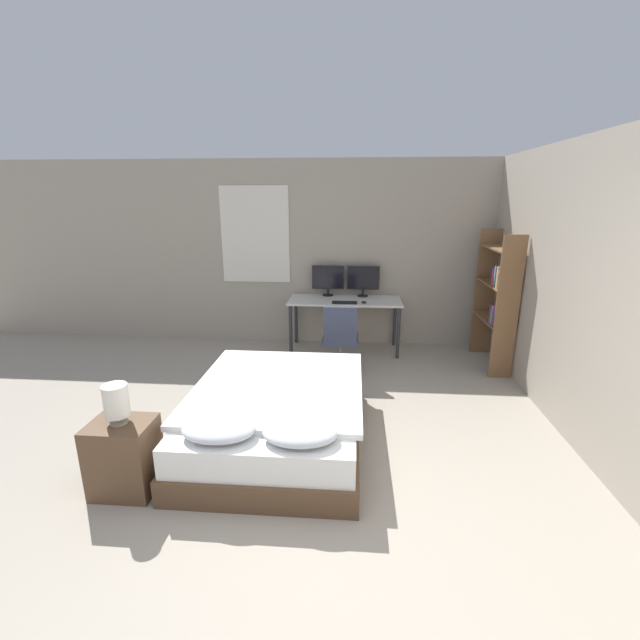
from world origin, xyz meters
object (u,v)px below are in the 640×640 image
at_px(monitor_right, 363,279).
at_px(bed, 277,415).
at_px(office_chair, 340,345).
at_px(bedside_lamp, 116,401).
at_px(bookshelf, 499,294).
at_px(computer_mouse, 364,302).
at_px(monitor_left, 328,279).
at_px(desk, 345,305).
at_px(keyboard, 345,303).
at_px(nightstand, 124,457).

bearing_deg(monitor_right, bed, -106.51).
height_order(monitor_right, office_chair, monitor_right).
height_order(bedside_lamp, bookshelf, bookshelf).
bearing_deg(office_chair, computer_mouse, 63.21).
relative_size(bed, monitor_left, 4.22).
distance_m(desk, keyboard, 0.24).
xyz_separation_m(nightstand, keyboard, (1.58, 3.04, 0.49)).
bearing_deg(monitor_left, computer_mouse, -41.00).
distance_m(bed, desk, 2.58).
relative_size(monitor_right, bookshelf, 0.27).
height_order(monitor_left, monitor_right, same).
relative_size(computer_mouse, bookshelf, 0.04).
height_order(desk, computer_mouse, computer_mouse).
xyz_separation_m(nightstand, monitor_left, (1.32, 3.50, 0.73)).
bearing_deg(keyboard, computer_mouse, 0.00).
bearing_deg(bedside_lamp, keyboard, 62.58).
bearing_deg(monitor_right, nightstand, -117.71).
height_order(keyboard, office_chair, office_chair).
relative_size(desk, computer_mouse, 22.80).
xyz_separation_m(bed, bedside_lamp, (-1.03, -0.78, 0.49)).
xyz_separation_m(desk, computer_mouse, (0.26, -0.22, 0.11)).
distance_m(bedside_lamp, monitor_right, 3.96).
height_order(bedside_lamp, desk, bedside_lamp).
height_order(bed, nightstand, bed).
distance_m(monitor_left, bookshelf, 2.33).
height_order(monitor_right, keyboard, monitor_right).
xyz_separation_m(computer_mouse, office_chair, (-0.29, -0.58, -0.43)).
bearing_deg(bookshelf, office_chair, -171.20).
xyz_separation_m(bed, monitor_right, (0.81, 2.72, 0.76)).
xyz_separation_m(bedside_lamp, monitor_right, (1.84, 3.50, 0.27)).
xyz_separation_m(nightstand, bedside_lamp, (0.00, 0.00, 0.46)).
xyz_separation_m(nightstand, monitor_right, (1.84, 3.50, 0.73)).
bearing_deg(office_chair, monitor_left, 102.30).
bearing_deg(bookshelf, monitor_right, 156.85).
height_order(bedside_lamp, monitor_left, monitor_left).
distance_m(nightstand, bedside_lamp, 0.46).
bearing_deg(nightstand, monitor_right, 62.29).
relative_size(keyboard, bookshelf, 0.20).
distance_m(nightstand, monitor_right, 4.02).
bearing_deg(bed, office_chair, 72.90).
bearing_deg(bed, bedside_lamp, -142.88).
xyz_separation_m(monitor_right, office_chair, (-0.29, -1.04, -0.66)).
relative_size(bedside_lamp, monitor_right, 0.65).
xyz_separation_m(monitor_right, keyboard, (-0.26, -0.45, -0.25)).
height_order(bed, bedside_lamp, bedside_lamp).
xyz_separation_m(bed, office_chair, (0.52, 1.68, 0.10)).
relative_size(computer_mouse, office_chair, 0.08).
height_order(desk, keyboard, keyboard).
height_order(nightstand, monitor_right, monitor_right).
distance_m(monitor_left, monitor_right, 0.51).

